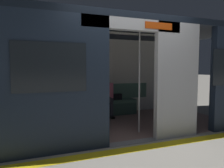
{
  "coord_description": "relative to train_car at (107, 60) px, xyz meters",
  "views": [
    {
      "loc": [
        1.71,
        3.42,
        1.37
      ],
      "look_at": [
        -0.1,
        -1.29,
        0.98
      ],
      "focal_mm": 34.08,
      "sensor_mm": 36.0,
      "label": 1
    }
  ],
  "objects": [
    {
      "name": "grab_pole_far",
      "position": [
        -0.47,
        0.72,
        -0.45
      ],
      "size": [
        0.04,
        0.04,
        2.21
      ],
      "primitive_type": "cylinder",
      "color": "silver",
      "rests_on": "ground_plane"
    },
    {
      "name": "ground_plane",
      "position": [
        -0.06,
        1.23,
        -1.55
      ],
      "size": [
        60.0,
        60.0,
        0.0
      ],
      "primitive_type": "plane",
      "color": "gray"
    },
    {
      "name": "grab_pole_door",
      "position": [
        0.35,
        0.72,
        -0.45
      ],
      "size": [
        0.04,
        0.04,
        2.21
      ],
      "primitive_type": "cylinder",
      "color": "silver",
      "rests_on": "ground_plane"
    },
    {
      "name": "person_seated",
      "position": [
        -0.3,
        -1.01,
        -0.89
      ],
      "size": [
        0.55,
        0.68,
        1.16
      ],
      "color": "pink",
      "rests_on": "ground_plane"
    },
    {
      "name": "book",
      "position": [
        0.06,
        -1.12,
        -1.1
      ],
      "size": [
        0.24,
        0.27,
        0.03
      ],
      "primitive_type": "cube",
      "rotation": [
        0.0,
        0.0,
        0.57
      ],
      "color": "#B22D2D",
      "rests_on": "bench_seat"
    },
    {
      "name": "bench_seat",
      "position": [
        -0.06,
        -1.06,
        -1.22
      ],
      "size": [
        2.4,
        0.44,
        0.43
      ],
      "color": "#4C7566",
      "rests_on": "ground_plane"
    },
    {
      "name": "handbag",
      "position": [
        -0.72,
        -1.09,
        -1.03
      ],
      "size": [
        0.26,
        0.15,
        0.17
      ],
      "color": "black",
      "rests_on": "bench_seat"
    },
    {
      "name": "platform_edge_strip",
      "position": [
        -0.06,
        1.53,
        -1.55
      ],
      "size": [
        8.0,
        0.24,
        0.01
      ],
      "primitive_type": "cube",
      "color": "yellow",
      "rests_on": "ground_plane"
    },
    {
      "name": "train_car",
      "position": [
        0.0,
        0.0,
        0.0
      ],
      "size": [
        6.4,
        2.8,
        2.35
      ],
      "color": "#ADAFB5",
      "rests_on": "ground_plane"
    }
  ]
}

